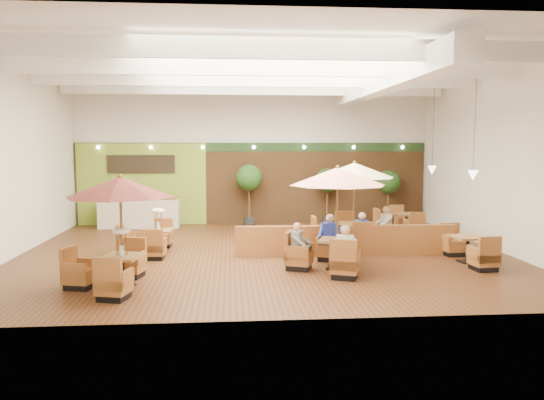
{
  "coord_description": "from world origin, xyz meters",
  "views": [
    {
      "loc": [
        -0.97,
        -15.24,
        3.16
      ],
      "look_at": [
        0.3,
        0.5,
        1.5
      ],
      "focal_mm": 35.0,
      "sensor_mm": 36.0,
      "label": 1
    }
  ],
  "objects": [
    {
      "name": "diner_3",
      "position": [
        2.82,
        -0.38,
        0.74
      ],
      "size": [
        0.38,
        0.31,
        0.76
      ],
      "rotation": [
        0.0,
        0.0,
        0.07
      ],
      "color": "#233599",
      "rests_on": "ground"
    },
    {
      "name": "service_counter",
      "position": [
        -4.4,
        5.1,
        0.58
      ],
      "size": [
        3.0,
        0.75,
        1.18
      ],
      "color": "beige",
      "rests_on": "ground"
    },
    {
      "name": "table_2",
      "position": [
        2.82,
        0.6,
        1.81
      ],
      "size": [
        2.6,
        2.6,
        2.66
      ],
      "rotation": [
        0.0,
        0.0,
        -0.03
      ],
      "color": "brown",
      "rests_on": "ground"
    },
    {
      "name": "booth_divider",
      "position": [
        2.33,
        -0.6,
        0.44
      ],
      "size": [
        6.29,
        0.32,
        0.87
      ],
      "primitive_type": "cube",
      "rotation": [
        0.0,
        0.0,
        -0.02
      ],
      "color": "brown",
      "rests_on": "ground"
    },
    {
      "name": "table_5",
      "position": [
        5.15,
        3.28,
        0.32
      ],
      "size": [
        1.57,
        2.32,
        0.86
      ],
      "rotation": [
        0.0,
        0.0,
        0.06
      ],
      "color": "brown",
      "rests_on": "ground"
    },
    {
      "name": "table_1",
      "position": [
        1.67,
        -2.16,
        1.9
      ],
      "size": [
        2.59,
        2.75,
        2.64
      ],
      "rotation": [
        0.0,
        0.0,
        -0.36
      ],
      "color": "brown",
      "rests_on": "ground"
    },
    {
      "name": "topiary_0",
      "position": [
        -0.21,
        5.3,
        1.78
      ],
      "size": [
        1.03,
        1.03,
        2.39
      ],
      "color": "black",
      "rests_on": "ground"
    },
    {
      "name": "diner_0",
      "position": [
        1.74,
        -3.12,
        0.77
      ],
      "size": [
        0.45,
        0.4,
        0.83
      ],
      "rotation": [
        0.0,
        0.0,
        -0.24
      ],
      "color": "white",
      "rests_on": "ground"
    },
    {
      "name": "topiary_2",
      "position": [
        5.33,
        5.3,
        1.59
      ],
      "size": [
        0.92,
        0.92,
        2.14
      ],
      "color": "black",
      "rests_on": "ground"
    },
    {
      "name": "table_4",
      "position": [
        5.4,
        -1.71,
        0.35
      ],
      "size": [
        0.89,
        2.46,
        0.91
      ],
      "rotation": [
        0.0,
        0.0,
        0.1
      ],
      "color": "brown",
      "rests_on": "ground"
    },
    {
      "name": "topiary_1",
      "position": [
        2.87,
        5.3,
        1.66
      ],
      "size": [
        0.96,
        0.96,
        2.23
      ],
      "color": "black",
      "rests_on": "ground"
    },
    {
      "name": "table_3",
      "position": [
        -3.27,
        0.24,
        0.44
      ],
      "size": [
        1.59,
        2.34,
        1.47
      ],
      "rotation": [
        0.0,
        0.0,
        -0.07
      ],
      "color": "brown",
      "rests_on": "ground"
    },
    {
      "name": "table_0",
      "position": [
        -3.4,
        -3.53,
        1.81
      ],
      "size": [
        2.45,
        2.57,
        2.52
      ],
      "rotation": [
        0.0,
        0.0,
        -0.24
      ],
      "color": "brown",
      "rests_on": "ground"
    },
    {
      "name": "room",
      "position": [
        0.25,
        1.22,
        3.63
      ],
      "size": [
        14.04,
        14.0,
        5.52
      ],
      "color": "#381E0F",
      "rests_on": "ground"
    },
    {
      "name": "diner_2",
      "position": [
        0.77,
        -2.16,
        0.74
      ],
      "size": [
        0.39,
        0.41,
        0.74
      ],
      "rotation": [
        0.0,
        0.0,
        4.28
      ],
      "color": "gray",
      "rests_on": "ground"
    },
    {
      "name": "diner_4",
      "position": [
        3.79,
        0.6,
        0.76
      ],
      "size": [
        0.33,
        0.4,
        0.81
      ],
      "rotation": [
        0.0,
        0.0,
        1.62
      ],
      "color": "white",
      "rests_on": "ground"
    },
    {
      "name": "diner_1",
      "position": [
        1.74,
        -1.19,
        0.76
      ],
      "size": [
        0.45,
        0.42,
        0.82
      ],
      "rotation": [
        0.0,
        0.0,
        2.76
      ],
      "color": "#233599",
      "rests_on": "ground"
    }
  ]
}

